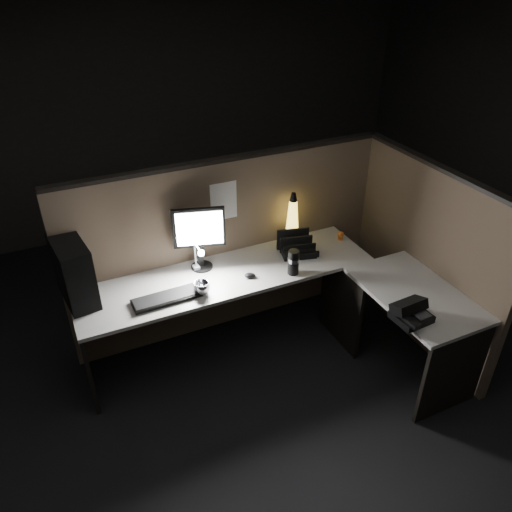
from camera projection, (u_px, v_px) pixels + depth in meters
name	position (u px, v px, depth m)	size (l,w,h in m)	color
floor	(278.00, 389.00, 3.79)	(6.00, 6.00, 0.00)	black
room_shell	(285.00, 194.00, 2.93)	(6.00, 6.00, 6.00)	silver
partition_back	(229.00, 247.00, 4.11)	(2.66, 0.06, 1.50)	brown
partition_right	(424.00, 260.00, 3.95)	(0.06, 1.66, 1.50)	brown
desk	(286.00, 303.00, 3.74)	(2.60, 1.60, 0.73)	#A9A6A0
pc_tower	(74.00, 271.00, 3.43)	(0.20, 0.44, 0.46)	black
monitor	(199.00, 233.00, 3.74)	(0.39, 0.17, 0.50)	black
keyboard	(167.00, 298.00, 3.53)	(0.49, 0.16, 0.02)	black
mouse	(250.00, 275.00, 3.76)	(0.08, 0.06, 0.03)	black
clip_lamp	(199.00, 258.00, 3.72)	(0.05, 0.20, 0.26)	white
organizer	(297.00, 247.00, 4.06)	(0.32, 0.29, 0.20)	black
lava_lamp	(292.00, 224.00, 4.09)	(0.13, 0.13, 0.47)	black
travel_mug	(293.00, 262.00, 3.77)	(0.09, 0.09, 0.20)	black
steel_mug	(202.00, 288.00, 3.58)	(0.12, 0.12, 0.09)	#B4B3BA
figurine	(341.00, 235.00, 4.23)	(0.06, 0.06, 0.06)	orange
pinned_paper	(224.00, 201.00, 3.83)	(0.22, 0.00, 0.31)	white
desk_phone	(410.00, 312.00, 3.33)	(0.25, 0.26, 0.14)	black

